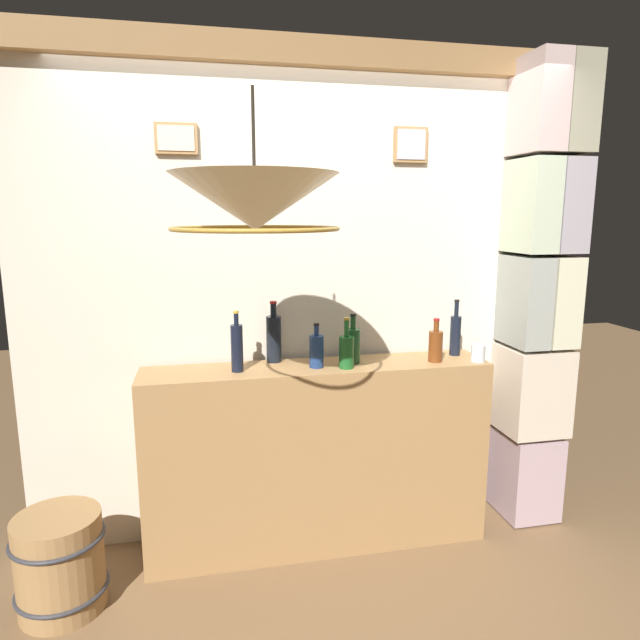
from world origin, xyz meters
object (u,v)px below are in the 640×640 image
Objects in this scene: liquor_bottle_gin at (346,351)px; liquor_bottle_mezcal at (455,334)px; liquor_bottle_brandy at (274,338)px; pendant_lamp at (255,204)px; liquor_bottle_port at (436,345)px; liquor_bottle_bourbon at (316,351)px; liquor_bottle_vermouth at (353,345)px; liquor_bottle_sherry at (237,347)px; wooden_barrel at (60,562)px; glass_tumbler_rocks at (478,353)px.

liquor_bottle_mezcal is at bearing 11.32° from liquor_bottle_gin.
liquor_bottle_brandy is 1.06m from pendant_lamp.
pendant_lamp is (-1.00, -0.63, 0.72)m from liquor_bottle_port.
liquor_bottle_port is at bearing -1.86° from liquor_bottle_bourbon.
pendant_lamp is at bearing -129.07° from liquor_bottle_vermouth.
liquor_bottle_gin is 0.43× the size of pendant_lamp.
liquor_bottle_vermouth reaches higher than liquor_bottle_bourbon.
liquor_bottle_brandy is 1.24× the size of liquor_bottle_gin.
pendant_lamp reaches higher than liquor_bottle_mezcal.
liquor_bottle_port is (0.44, -0.07, -0.01)m from liquor_bottle_vermouth.
liquor_bottle_sherry is at bearing -143.87° from liquor_bottle_brandy.
pendant_lamp reaches higher than wooden_barrel.
liquor_bottle_mezcal is 1.33× the size of liquor_bottle_port.
liquor_bottle_gin is at bearing -168.68° from liquor_bottle_mezcal.
liquor_bottle_sherry is 0.94× the size of liquor_bottle_brandy.
liquor_bottle_port is at bearing 32.16° from pendant_lamp.
pendant_lamp reaches higher than liquor_bottle_vermouth.
liquor_bottle_sherry is at bearing 93.64° from pendant_lamp.
liquor_bottle_gin is (-0.49, -0.02, 0.00)m from liquor_bottle_port.
liquor_bottle_brandy is 0.72× the size of wooden_barrel.
liquor_bottle_sherry is (-1.20, -0.08, 0.01)m from liquor_bottle_mezcal.
liquor_bottle_vermouth is (0.40, -0.11, -0.03)m from liquor_bottle_brandy.
liquor_bottle_brandy is 0.40m from liquor_bottle_gin.
liquor_bottle_port is at bearing 168.09° from glass_tumbler_rocks.
liquor_bottle_mezcal is at bearing 3.84° from liquor_bottle_sherry.
wooden_barrel is (-0.88, 0.41, -1.59)m from pendant_lamp.
liquor_bottle_gin is 1.07m from pendant_lamp.
liquor_bottle_mezcal reaches higher than liquor_bottle_vermouth.
liquor_bottle_vermouth is at bearing 12.47° from liquor_bottle_bourbon.
liquor_bottle_mezcal is at bearing -3.83° from liquor_bottle_brandy.
liquor_bottle_mezcal is at bearing 4.06° from liquor_bottle_vermouth.
liquor_bottle_vermouth is 1.14m from pendant_lamp.
liquor_bottle_port is at bearing -146.43° from liquor_bottle_mezcal.
pendant_lamp is at bearing -154.57° from glass_tumbler_rocks.
liquor_bottle_mezcal is 0.96× the size of liquor_bottle_brandy.
liquor_bottle_sherry is 1.25m from wooden_barrel.
liquor_bottle_brandy is at bearing 20.72° from wooden_barrel.
liquor_bottle_mezcal reaches higher than wooden_barrel.
glass_tumbler_rocks is at bearing -11.85° from liquor_bottle_brandy.
wooden_barrel is at bearing -159.28° from liquor_bottle_brandy.
liquor_bottle_port is 1.38m from pendant_lamp.
liquor_bottle_vermouth is at bearing 11.10° from wooden_barrel.
liquor_bottle_vermouth is at bearing 3.61° from liquor_bottle_sherry.
liquor_bottle_port is 2.08m from wooden_barrel.
wooden_barrel is (-2.04, -0.33, -0.90)m from liquor_bottle_mezcal.
liquor_bottle_sherry reaches higher than liquor_bottle_gin.
liquor_bottle_brandy is 1.39× the size of liquor_bottle_port.
liquor_bottle_brandy is at bearing 176.17° from liquor_bottle_mezcal.
wooden_barrel is at bearing -172.03° from liquor_bottle_gin.
wooden_barrel is at bearing -170.94° from liquor_bottle_mezcal.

